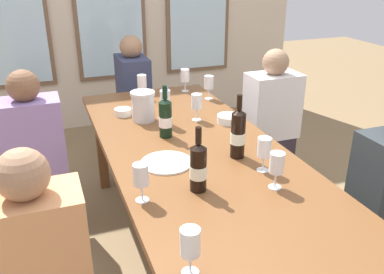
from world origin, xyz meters
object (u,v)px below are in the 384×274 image
object	(u,v)px
wine_bottle_2	(165,118)
seated_person_1	(271,126)
water_bottle	(165,107)
seated_person_4	(134,102)
wine_glass_4	(277,164)
wine_glass_7	(197,103)
wine_glass_5	(142,83)
wine_glass_3	(209,83)
metal_pitcher	(143,106)
wine_glass_1	(264,148)
seated_person_0	(36,161)
dining_table	(195,160)
tasting_bowl_0	(123,112)
wine_glass_2	(190,244)
wine_bottle_1	(198,167)
tasting_bowl_1	(229,119)
wine_bottle_0	(238,133)
wine_glass_6	(185,76)
white_plate_0	(167,163)
wine_glass_0	(141,176)

from	to	relation	value
wine_bottle_2	seated_person_1	distance (m)	1.07
water_bottle	seated_person_1	world-z (taller)	seated_person_1
wine_bottle_2	seated_person_4	xyz separation A→B (m)	(0.10, 1.29, -0.33)
wine_glass_4	wine_glass_7	bearing A→B (deg)	91.85
wine_glass_5	wine_glass_3	bearing A→B (deg)	-23.20
metal_pitcher	wine_glass_1	world-z (taller)	metal_pitcher
seated_person_0	seated_person_1	distance (m)	1.68
dining_table	wine_bottle_2	world-z (taller)	wine_bottle_2
tasting_bowl_0	wine_glass_2	bearing A→B (deg)	-93.59
tasting_bowl_0	wine_glass_1	xyz separation A→B (m)	(0.48, -1.01, 0.10)
wine_bottle_1	tasting_bowl_1	xyz separation A→B (m)	(0.48, 0.71, -0.09)
wine_bottle_0	seated_person_0	size ratio (longest dim) A/B	0.31
wine_bottle_0	wine_bottle_2	xyz separation A→B (m)	(-0.27, 0.39, -0.02)
wine_bottle_2	water_bottle	xyz separation A→B (m)	(0.06, 0.18, -0.00)
wine_bottle_2	wine_glass_3	size ratio (longest dim) A/B	1.76
metal_pitcher	seated_person_1	world-z (taller)	seated_person_1
wine_glass_6	wine_bottle_2	bearing A→B (deg)	-116.65
wine_bottle_2	wine_glass_7	xyz separation A→B (m)	(0.26, 0.18, 0.00)
wine_bottle_0	white_plate_0	bearing A→B (deg)	171.97
wine_glass_0	seated_person_4	xyz separation A→B (m)	(0.40, 1.92, -0.34)
white_plate_0	wine_bottle_0	size ratio (longest dim) A/B	0.78
tasting_bowl_0	wine_glass_3	xyz separation A→B (m)	(0.66, 0.12, 0.10)
white_plate_0	wine_bottle_1	size ratio (longest dim) A/B	0.87
metal_pitcher	water_bottle	world-z (taller)	water_bottle
tasting_bowl_1	wine_glass_0	world-z (taller)	wine_glass_0
wine_glass_4	wine_glass_5	size ratio (longest dim) A/B	1.00
water_bottle	seated_person_0	distance (m)	0.89
tasting_bowl_0	wine_glass_0	bearing A→B (deg)	-97.33
white_plate_0	tasting_bowl_0	xyz separation A→B (m)	(-0.06, 0.77, 0.02)
dining_table	wine_glass_1	distance (m)	0.46
wine_glass_5	wine_bottle_0	bearing A→B (deg)	-79.01
tasting_bowl_0	wine_bottle_2	bearing A→B (deg)	-69.55
tasting_bowl_1	tasting_bowl_0	bearing A→B (deg)	148.93
wine_glass_4	seated_person_0	world-z (taller)	seated_person_0
tasting_bowl_0	tasting_bowl_1	bearing A→B (deg)	-31.07
wine_glass_3	metal_pitcher	bearing A→B (deg)	-155.07
wine_glass_1	wine_glass_2	size ratio (longest dim) A/B	1.00
wine_bottle_2	wine_glass_5	world-z (taller)	wine_bottle_2
white_plate_0	wine_bottle_1	world-z (taller)	wine_bottle_1
metal_pitcher	seated_person_4	xyz separation A→B (m)	(0.16, 0.99, -0.31)
wine_glass_2	wine_glass_6	distance (m)	2.04
seated_person_0	seated_person_1	xyz separation A→B (m)	(1.68, 0.00, 0.00)
wine_glass_1	wine_glass_3	size ratio (longest dim) A/B	1.00
wine_glass_4	wine_glass_0	bearing A→B (deg)	170.09
wine_bottle_1	tasting_bowl_1	bearing A→B (deg)	55.82
wine_glass_0	wine_glass_2	size ratio (longest dim) A/B	1.00
metal_pitcher	wine_glass_3	size ratio (longest dim) A/B	1.09
wine_glass_1	tasting_bowl_0	bearing A→B (deg)	115.66
dining_table	wine_bottle_1	distance (m)	0.48
wine_glass_6	seated_person_1	distance (m)	0.76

